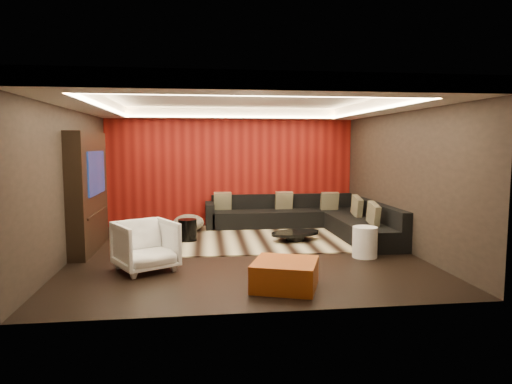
{
  "coord_description": "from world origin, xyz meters",
  "views": [
    {
      "loc": [
        -0.82,
        -8.15,
        1.98
      ],
      "look_at": [
        0.3,
        0.6,
        1.05
      ],
      "focal_mm": 32.0,
      "sensor_mm": 36.0,
      "label": 1
    }
  ],
  "objects": [
    {
      "name": "throw_pillows",
      "position": [
        1.7,
        1.88,
        0.62
      ],
      "size": [
        3.13,
        2.81,
        0.5
      ],
      "color": "#C7BE92",
      "rests_on": "sectional_sofa"
    },
    {
      "name": "soffit_front",
      "position": [
        0.0,
        -2.7,
        2.69
      ],
      "size": [
        6.0,
        0.6,
        0.22
      ],
      "primitive_type": "cube",
      "color": "silver",
      "rests_on": "ground"
    },
    {
      "name": "wall_left",
      "position": [
        -3.01,
        0.0,
        1.4
      ],
      "size": [
        0.02,
        6.0,
        2.8
      ],
      "primitive_type": "cube",
      "color": "black",
      "rests_on": "ground"
    },
    {
      "name": "tv_screen",
      "position": [
        -2.69,
        0.6,
        1.45
      ],
      "size": [
        0.04,
        1.3,
        0.8
      ],
      "primitive_type": "cube",
      "color": "black",
      "rests_on": "ground"
    },
    {
      "name": "soffit_right",
      "position": [
        2.7,
        0.0,
        2.69
      ],
      "size": [
        0.6,
        4.8,
        0.22
      ],
      "primitive_type": "cube",
      "color": "silver",
      "rests_on": "ground"
    },
    {
      "name": "wall_back",
      "position": [
        0.0,
        3.01,
        1.4
      ],
      "size": [
        6.0,
        0.02,
        2.8
      ],
      "primitive_type": "cube",
      "color": "black",
      "rests_on": "ground"
    },
    {
      "name": "red_feature_wall",
      "position": [
        0.0,
        2.97,
        1.4
      ],
      "size": [
        5.98,
        0.05,
        2.78
      ],
      "primitive_type": "cube",
      "color": "#6B0C0A",
      "rests_on": "ground"
    },
    {
      "name": "white_side_table",
      "position": [
        2.07,
        -0.61,
        0.27
      ],
      "size": [
        0.5,
        0.5,
        0.54
      ],
      "primitive_type": "cylinder",
      "rotation": [
        0.0,
        0.0,
        0.16
      ],
      "color": "white",
      "rests_on": "floor"
    },
    {
      "name": "cove_front",
      "position": [
        0.0,
        -2.36,
        2.6
      ],
      "size": [
        4.8,
        0.08,
        0.04
      ],
      "primitive_type": "cube",
      "color": "#FFD899",
      "rests_on": "ground"
    },
    {
      "name": "orange_ottoman",
      "position": [
        0.36,
        -2.11,
        0.19
      ],
      "size": [
        1.09,
        1.09,
        0.38
      ],
      "primitive_type": "cube",
      "rotation": [
        0.0,
        0.0,
        -0.35
      ],
      "color": "#A13C14",
      "rests_on": "floor"
    },
    {
      "name": "drum_stool",
      "position": [
        -1.04,
        1.09,
        0.24
      ],
      "size": [
        0.45,
        0.45,
        0.44
      ],
      "primitive_type": "cylinder",
      "rotation": [
        0.0,
        0.0,
        -0.23
      ],
      "color": "black",
      "rests_on": "rug"
    },
    {
      "name": "coffee_table",
      "position": [
        1.14,
        0.83,
        0.11
      ],
      "size": [
        1.35,
        1.35,
        0.18
      ],
      "primitive_type": "cylinder",
      "rotation": [
        0.0,
        0.0,
        0.33
      ],
      "color": "black",
      "rests_on": "rug"
    },
    {
      "name": "soffit_left",
      "position": [
        -2.7,
        0.0,
        2.69
      ],
      "size": [
        0.6,
        4.8,
        0.22
      ],
      "primitive_type": "cube",
      "color": "silver",
      "rests_on": "ground"
    },
    {
      "name": "tv_shelf",
      "position": [
        -2.69,
        0.6,
        0.7
      ],
      "size": [
        0.04,
        1.6,
        0.04
      ],
      "primitive_type": "cube",
      "color": "black",
      "rests_on": "ground"
    },
    {
      "name": "striped_pouf",
      "position": [
        -1.04,
        2.11,
        0.21
      ],
      "size": [
        0.72,
        0.72,
        0.38
      ],
      "primitive_type": "ellipsoid",
      "rotation": [
        0.0,
        0.0,
        0.04
      ],
      "color": "beige",
      "rests_on": "rug"
    },
    {
      "name": "soffit_back",
      "position": [
        0.0,
        2.7,
        2.69
      ],
      "size": [
        6.0,
        0.6,
        0.22
      ],
      "primitive_type": "cube",
      "color": "silver",
      "rests_on": "ground"
    },
    {
      "name": "armchair",
      "position": [
        -1.65,
        -0.98,
        0.39
      ],
      "size": [
        1.16,
        1.17,
        0.79
      ],
      "primitive_type": "imported",
      "rotation": [
        0.0,
        0.0,
        0.5
      ],
      "color": "white",
      "rests_on": "floor"
    },
    {
      "name": "cove_back",
      "position": [
        0.0,
        2.36,
        2.6
      ],
      "size": [
        4.8,
        0.08,
        0.04
      ],
      "primitive_type": "cube",
      "color": "#FFD899",
      "rests_on": "ground"
    },
    {
      "name": "floor",
      "position": [
        0.0,
        0.0,
        -0.01
      ],
      "size": [
        6.0,
        6.0,
        0.02
      ],
      "primitive_type": "cube",
      "color": "black",
      "rests_on": "ground"
    },
    {
      "name": "rug",
      "position": [
        0.71,
        1.23,
        0.01
      ],
      "size": [
        4.04,
        3.06,
        0.02
      ],
      "primitive_type": "cube",
      "rotation": [
        0.0,
        0.0,
        -0.02
      ],
      "color": "beige",
      "rests_on": "floor"
    },
    {
      "name": "tv_surround",
      "position": [
        -2.85,
        0.6,
        1.1
      ],
      "size": [
        0.3,
        2.0,
        2.2
      ],
      "primitive_type": "cube",
      "color": "black",
      "rests_on": "ground"
    },
    {
      "name": "sectional_sofa",
      "position": [
        1.73,
        1.86,
        0.26
      ],
      "size": [
        3.65,
        3.5,
        0.75
      ],
      "color": "black",
      "rests_on": "floor"
    },
    {
      "name": "wall_right",
      "position": [
        3.01,
        0.0,
        1.4
      ],
      "size": [
        0.02,
        6.0,
        2.8
      ],
      "primitive_type": "cube",
      "color": "black",
      "rests_on": "ground"
    },
    {
      "name": "cove_right",
      "position": [
        2.36,
        0.0,
        2.6
      ],
      "size": [
        0.08,
        4.8,
        0.04
      ],
      "primitive_type": "cube",
      "color": "#FFD899",
      "rests_on": "ground"
    },
    {
      "name": "cove_left",
      "position": [
        -2.36,
        0.0,
        2.6
      ],
      "size": [
        0.08,
        4.8,
        0.04
      ],
      "primitive_type": "cube",
      "color": "#FFD899",
      "rests_on": "ground"
    },
    {
      "name": "ceiling",
      "position": [
        0.0,
        0.0,
        2.81
      ],
      "size": [
        6.0,
        6.0,
        0.02
      ],
      "primitive_type": "cube",
      "color": "silver",
      "rests_on": "ground"
    }
  ]
}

